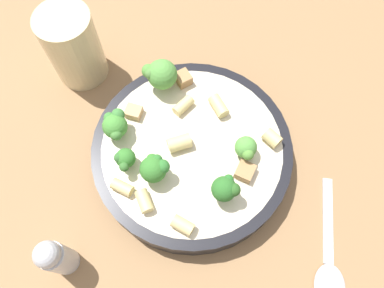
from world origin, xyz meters
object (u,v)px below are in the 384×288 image
at_px(chicken_chunk_2, 134,112).
at_px(rigatoni_3, 144,201).
at_px(rigatoni_2, 183,105).
at_px(rigatoni_1, 179,143).
at_px(pepper_shaker, 56,257).
at_px(drinking_glass, 75,50).
at_px(broccoli_floret_1, 154,168).
at_px(rigatoni_0, 183,225).
at_px(chicken_chunk_1, 183,78).
at_px(chicken_chunk_0, 245,171).
at_px(broccoli_floret_3, 226,189).
at_px(rigatoni_5, 219,106).
at_px(broccoli_floret_0, 125,159).
at_px(broccoli_floret_4, 115,125).
at_px(spoon, 329,268).
at_px(pasta_bowl, 192,152).
at_px(rigatoni_6, 272,138).
at_px(broccoli_floret_2, 160,74).
at_px(broccoli_floret_5, 246,148).
at_px(rigatoni_4, 122,187).

bearing_deg(chicken_chunk_2, rigatoni_3, -13.67).
bearing_deg(rigatoni_2, rigatoni_1, -27.70).
bearing_deg(pepper_shaker, drinking_glass, 159.09).
height_order(broccoli_floret_1, rigatoni_1, broccoli_floret_1).
relative_size(rigatoni_0, rigatoni_1, 0.87).
distance_m(rigatoni_1, chicken_chunk_1, 0.09).
relative_size(chicken_chunk_0, pepper_shaker, 0.26).
height_order(broccoli_floret_3, rigatoni_2, broccoli_floret_3).
xyz_separation_m(rigatoni_1, chicken_chunk_2, (-0.06, -0.04, -0.00)).
distance_m(broccoli_floret_1, rigatoni_5, 0.12).
xyz_separation_m(broccoli_floret_0, rigatoni_5, (-0.03, 0.13, -0.01)).
distance_m(broccoli_floret_1, drinking_glass, 0.21).
relative_size(broccoli_floret_0, rigatoni_5, 1.01).
relative_size(broccoli_floret_4, chicken_chunk_2, 1.86).
height_order(broccoli_floret_4, rigatoni_5, broccoli_floret_4).
bearing_deg(broccoli_floret_4, spoon, 34.76).
height_order(rigatoni_2, rigatoni_3, rigatoni_3).
bearing_deg(chicken_chunk_1, pasta_bowl, -16.32).
bearing_deg(pepper_shaker, rigatoni_6, 96.38).
relative_size(pasta_bowl, broccoli_floret_2, 5.27).
relative_size(broccoli_floret_5, rigatoni_4, 1.23).
distance_m(broccoli_floret_0, rigatoni_2, 0.10).
height_order(broccoli_floret_0, chicken_chunk_2, broccoli_floret_0).
distance_m(rigatoni_5, spoon, 0.24).
height_order(broccoli_floret_5, pepper_shaker, pepper_shaker).
relative_size(rigatoni_2, chicken_chunk_2, 1.40).
distance_m(rigatoni_0, rigatoni_5, 0.16).
relative_size(broccoli_floret_3, drinking_glass, 0.36).
relative_size(broccoli_floret_3, rigatoni_0, 1.56).
relative_size(broccoli_floret_1, broccoli_floret_5, 1.22).
height_order(broccoli_floret_0, pepper_shaker, pepper_shaker).
height_order(broccoli_floret_1, broccoli_floret_2, broccoli_floret_2).
bearing_deg(broccoli_floret_2, broccoli_floret_3, 4.64).
distance_m(pasta_bowl, chicken_chunk_2, 0.09).
height_order(rigatoni_2, chicken_chunk_0, rigatoni_2).
bearing_deg(rigatoni_4, chicken_chunk_2, 152.65).
bearing_deg(rigatoni_0, rigatoni_2, 157.09).
distance_m(broccoli_floret_4, rigatoni_3, 0.10).
distance_m(drinking_glass, spoon, 0.43).
height_order(drinking_glass, spoon, drinking_glass).
height_order(rigatoni_4, rigatoni_6, rigatoni_6).
height_order(pasta_bowl, chicken_chunk_1, chicken_chunk_1).
bearing_deg(broccoli_floret_3, broccoli_floret_5, 129.90).
relative_size(broccoli_floret_0, rigatoni_0, 1.16).
height_order(broccoli_floret_1, pepper_shaker, pepper_shaker).
height_order(broccoli_floret_2, drinking_glass, drinking_glass).
bearing_deg(broccoli_floret_1, chicken_chunk_0, 67.71).
xyz_separation_m(rigatoni_1, chicken_chunk_0, (0.06, 0.06, -0.00)).
bearing_deg(rigatoni_6, rigatoni_1, -109.90).
bearing_deg(chicken_chunk_1, rigatoni_2, -22.71).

